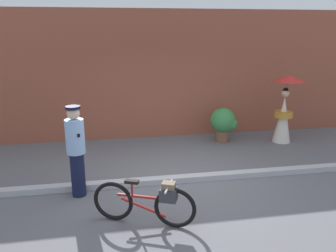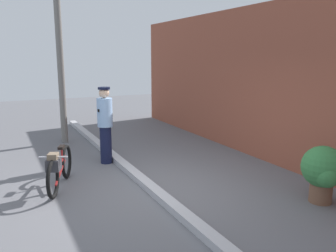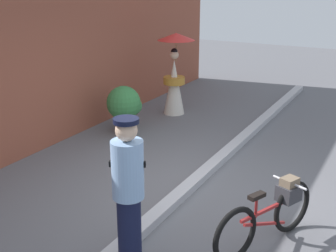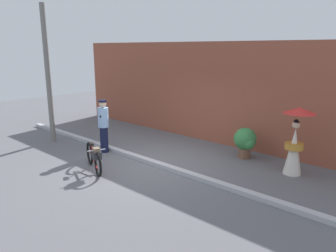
{
  "view_description": "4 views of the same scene",
  "coord_description": "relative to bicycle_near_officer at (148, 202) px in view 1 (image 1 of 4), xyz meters",
  "views": [
    {
      "loc": [
        -1.3,
        -6.25,
        3.02
      ],
      "look_at": [
        -0.16,
        0.13,
        1.16
      ],
      "focal_mm": 36.34,
      "sensor_mm": 36.0,
      "label": 1
    },
    {
      "loc": [
        5.54,
        -2.34,
        2.38
      ],
      "look_at": [
        0.5,
        0.13,
        1.26
      ],
      "focal_mm": 37.39,
      "sensor_mm": 36.0,
      "label": 2
    },
    {
      "loc": [
        -5.45,
        -2.64,
        3.08
      ],
      "look_at": [
        0.18,
        0.44,
        0.9
      ],
      "focal_mm": 48.0,
      "sensor_mm": 36.0,
      "label": 3
    },
    {
      "loc": [
        6.44,
        -6.35,
        3.34
      ],
      "look_at": [
        0.23,
        0.49,
        1.1
      ],
      "focal_mm": 34.65,
      "sensor_mm": 36.0,
      "label": 4
    }
  ],
  "objects": [
    {
      "name": "building_wall",
      "position": [
        0.76,
        4.74,
        1.38
      ],
      "size": [
        14.0,
        0.4,
        3.55
      ],
      "primitive_type": "cube",
      "color": "brown",
      "rests_on": "ground_plane"
    },
    {
      "name": "potted_plant_by_door",
      "position": [
        2.54,
        3.77,
        0.16
      ],
      "size": [
        0.71,
        0.69,
        0.96
      ],
      "color": "brown",
      "rests_on": "ground_plane"
    },
    {
      "name": "sidewalk_curb",
      "position": [
        0.76,
        1.45,
        -0.34
      ],
      "size": [
        14.0,
        0.2,
        0.12
      ],
      "primitive_type": "cube",
      "color": "#B2B2B7",
      "rests_on": "ground_plane"
    },
    {
      "name": "person_with_parasol",
      "position": [
        4.15,
        3.48,
        0.55
      ],
      "size": [
        0.84,
        0.84,
        1.84
      ],
      "color": "silver",
      "rests_on": "ground_plane"
    },
    {
      "name": "person_officer",
      "position": [
        -1.17,
        1.22,
        0.52
      ],
      "size": [
        0.34,
        0.36,
        1.72
      ],
      "color": "#141938",
      "rests_on": "ground_plane"
    },
    {
      "name": "ground_plane",
      "position": [
        0.76,
        1.45,
        -0.4
      ],
      "size": [
        30.0,
        30.0,
        0.0
      ],
      "primitive_type": "plane",
      "color": "slate"
    },
    {
      "name": "bicycle_near_officer",
      "position": [
        0.0,
        0.0,
        0.0
      ],
      "size": [
        1.59,
        0.74,
        0.76
      ],
      "color": "black",
      "rests_on": "ground_plane"
    }
  ]
}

